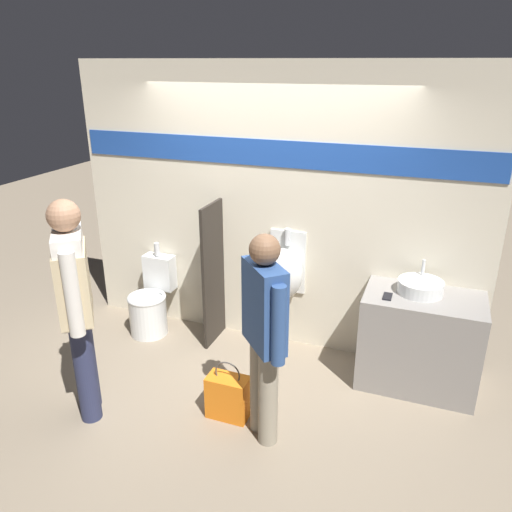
% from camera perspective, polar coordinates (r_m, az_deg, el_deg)
% --- Properties ---
extents(ground_plane, '(16.00, 16.00, 0.00)m').
position_cam_1_polar(ground_plane, '(4.81, -0.73, -12.42)').
color(ground_plane, gray).
extents(display_wall, '(4.02, 0.07, 2.70)m').
position_cam_1_polar(display_wall, '(4.75, 1.83, 5.26)').
color(display_wall, beige).
rests_on(display_wall, ground_plane).
extents(sink_counter, '(0.98, 0.59, 0.85)m').
position_cam_1_polar(sink_counter, '(4.59, 18.16, -9.22)').
color(sink_counter, gray).
rests_on(sink_counter, ground_plane).
extents(sink_basin, '(0.38, 0.38, 0.25)m').
position_cam_1_polar(sink_basin, '(4.42, 18.28, -3.36)').
color(sink_basin, silver).
rests_on(sink_basin, sink_counter).
extents(cell_phone, '(0.07, 0.14, 0.01)m').
position_cam_1_polar(cell_phone, '(4.29, 14.81, -4.49)').
color(cell_phone, black).
rests_on(cell_phone, sink_counter).
extents(divider_near_counter, '(0.03, 0.45, 1.44)m').
position_cam_1_polar(divider_near_counter, '(4.93, -4.91, -2.11)').
color(divider_near_counter, '#28231E').
rests_on(divider_near_counter, ground_plane).
extents(urinal_near_counter, '(0.37, 0.27, 1.22)m').
position_cam_1_polar(urinal_near_counter, '(4.74, 3.22, -1.95)').
color(urinal_near_counter, silver).
rests_on(urinal_near_counter, ground_plane).
extents(toilet, '(0.40, 0.56, 0.92)m').
position_cam_1_polar(toilet, '(5.35, -11.94, -5.40)').
color(toilet, silver).
rests_on(toilet, ground_plane).
extents(person_in_vest, '(0.47, 0.51, 1.79)m').
position_cam_1_polar(person_in_vest, '(3.97, -19.93, -4.41)').
color(person_in_vest, '#282D4C').
rests_on(person_in_vest, ground_plane).
extents(person_with_lanyard, '(0.42, 0.44, 1.63)m').
position_cam_1_polar(person_with_lanyard, '(3.56, 0.94, -8.65)').
color(person_with_lanyard, gray).
rests_on(person_with_lanyard, ground_plane).
extents(shopping_bag, '(0.33, 0.18, 0.51)m').
position_cam_1_polar(shopping_bag, '(4.14, -3.21, -15.73)').
color(shopping_bag, orange).
rests_on(shopping_bag, ground_plane).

